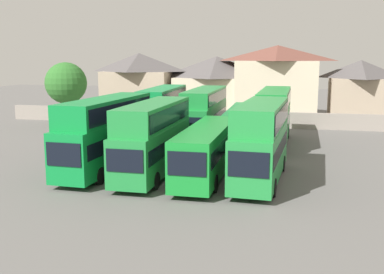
{
  "coord_description": "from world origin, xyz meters",
  "views": [
    {
      "loc": [
        7.55,
        -29.59,
        8.05
      ],
      "look_at": [
        0.0,
        3.0,
        2.17
      ],
      "focal_mm": 43.26,
      "sensor_mm": 36.0,
      "label": 1
    }
  ],
  "objects_px": {
    "bus_3": "(207,148)",
    "house_terrace_centre": "(217,85)",
    "bus_4": "(261,138)",
    "bus_6": "(205,112)",
    "bus_8": "(274,114)",
    "house_terrace_right": "(277,81)",
    "bus_1": "(106,130)",
    "tree_left_of_lot": "(66,83)",
    "house_terrace_left": "(139,83)",
    "bus_7": "(242,123)",
    "bus_5": "(163,110)",
    "house_terrace_far_right": "(360,89)",
    "bus_2": "(153,135)"
  },
  "relations": [
    {
      "from": "bus_3",
      "to": "house_terrace_centre",
      "type": "bearing_deg",
      "value": -171.35
    },
    {
      "from": "bus_2",
      "to": "bus_7",
      "type": "distance_m",
      "value": 13.87
    },
    {
      "from": "bus_1",
      "to": "bus_4",
      "type": "xyz_separation_m",
      "value": [
        10.92,
        -0.59,
        -0.01
      ]
    },
    {
      "from": "bus_1",
      "to": "house_terrace_left",
      "type": "xyz_separation_m",
      "value": [
        -8.65,
        31.6,
        1.43
      ]
    },
    {
      "from": "bus_3",
      "to": "bus_8",
      "type": "xyz_separation_m",
      "value": [
        3.73,
        12.66,
        0.89
      ]
    },
    {
      "from": "bus_1",
      "to": "bus_4",
      "type": "distance_m",
      "value": 10.93
    },
    {
      "from": "bus_7",
      "to": "tree_left_of_lot",
      "type": "relative_size",
      "value": 1.58
    },
    {
      "from": "bus_7",
      "to": "house_terrace_left",
      "type": "bearing_deg",
      "value": -140.14
    },
    {
      "from": "bus_4",
      "to": "tree_left_of_lot",
      "type": "relative_size",
      "value": 1.41
    },
    {
      "from": "house_terrace_left",
      "to": "house_terrace_centre",
      "type": "xyz_separation_m",
      "value": [
        10.77,
        1.05,
        -0.22
      ]
    },
    {
      "from": "bus_4",
      "to": "bus_8",
      "type": "distance_m",
      "value": 13.1
    },
    {
      "from": "bus_2",
      "to": "bus_8",
      "type": "xyz_separation_m",
      "value": [
        7.36,
        13.08,
        0.03
      ]
    },
    {
      "from": "house_terrace_right",
      "to": "house_terrace_far_right",
      "type": "relative_size",
      "value": 1.3
    },
    {
      "from": "bus_8",
      "to": "house_terrace_centre",
      "type": "distance_m",
      "value": 22.06
    },
    {
      "from": "house_terrace_right",
      "to": "bus_6",
      "type": "bearing_deg",
      "value": -106.83
    },
    {
      "from": "bus_1",
      "to": "bus_3",
      "type": "bearing_deg",
      "value": 91.03
    },
    {
      "from": "house_terrace_right",
      "to": "bus_8",
      "type": "bearing_deg",
      "value": -87.77
    },
    {
      "from": "bus_4",
      "to": "bus_5",
      "type": "height_order",
      "value": "bus_4"
    },
    {
      "from": "bus_1",
      "to": "bus_7",
      "type": "bearing_deg",
      "value": 149.22
    },
    {
      "from": "bus_4",
      "to": "bus_6",
      "type": "xyz_separation_m",
      "value": [
        -6.41,
        13.27,
        -0.08
      ]
    },
    {
      "from": "bus_5",
      "to": "bus_1",
      "type": "bearing_deg",
      "value": -4.06
    },
    {
      "from": "bus_7",
      "to": "tree_left_of_lot",
      "type": "xyz_separation_m",
      "value": [
        -21.66,
        7.15,
        3.02
      ]
    },
    {
      "from": "house_terrace_centre",
      "to": "tree_left_of_lot",
      "type": "bearing_deg",
      "value": -140.34
    },
    {
      "from": "house_terrace_far_right",
      "to": "house_terrace_right",
      "type": "bearing_deg",
      "value": -171.96
    },
    {
      "from": "bus_1",
      "to": "tree_left_of_lot",
      "type": "relative_size",
      "value": 1.56
    },
    {
      "from": "bus_3",
      "to": "bus_7",
      "type": "xyz_separation_m",
      "value": [
        0.83,
        12.68,
        -0.06
      ]
    },
    {
      "from": "bus_3",
      "to": "house_terrace_centre",
      "type": "distance_m",
      "value": 33.28
    },
    {
      "from": "bus_1",
      "to": "bus_4",
      "type": "height_order",
      "value": "bus_1"
    },
    {
      "from": "bus_5",
      "to": "house_terrace_far_right",
      "type": "bearing_deg",
      "value": 131.83
    },
    {
      "from": "bus_5",
      "to": "bus_7",
      "type": "relative_size",
      "value": 0.99
    },
    {
      "from": "bus_5",
      "to": "house_terrace_far_right",
      "type": "xyz_separation_m",
      "value": [
        20.52,
        20.28,
        1.03
      ]
    },
    {
      "from": "bus_2",
      "to": "bus_7",
      "type": "height_order",
      "value": "bus_2"
    },
    {
      "from": "bus_7",
      "to": "bus_4",
      "type": "bearing_deg",
      "value": 10.47
    },
    {
      "from": "bus_1",
      "to": "tree_left_of_lot",
      "type": "xyz_separation_m",
      "value": [
        -13.52,
        19.69,
        2.0
      ]
    },
    {
      "from": "bus_1",
      "to": "bus_6",
      "type": "height_order",
      "value": "bus_1"
    },
    {
      "from": "bus_8",
      "to": "house_terrace_right",
      "type": "bearing_deg",
      "value": -177.37
    },
    {
      "from": "bus_5",
      "to": "tree_left_of_lot",
      "type": "xyz_separation_m",
      "value": [
        -13.8,
        6.71,
        2.07
      ]
    },
    {
      "from": "bus_6",
      "to": "tree_left_of_lot",
      "type": "height_order",
      "value": "tree_left_of_lot"
    },
    {
      "from": "bus_3",
      "to": "bus_5",
      "type": "distance_m",
      "value": 14.91
    },
    {
      "from": "bus_4",
      "to": "bus_3",
      "type": "bearing_deg",
      "value": -94.18
    },
    {
      "from": "house_terrace_right",
      "to": "house_terrace_centre",
      "type": "bearing_deg",
      "value": 173.82
    },
    {
      "from": "bus_8",
      "to": "house_terrace_far_right",
      "type": "distance_m",
      "value": 22.95
    },
    {
      "from": "tree_left_of_lot",
      "to": "bus_5",
      "type": "bearing_deg",
      "value": -25.95
    },
    {
      "from": "bus_3",
      "to": "house_terrace_centre",
      "type": "height_order",
      "value": "house_terrace_centre"
    },
    {
      "from": "house_terrace_centre",
      "to": "house_terrace_far_right",
      "type": "xyz_separation_m",
      "value": [
        18.68,
        0.6,
        -0.24
      ]
    },
    {
      "from": "bus_3",
      "to": "bus_8",
      "type": "relative_size",
      "value": 1.0
    },
    {
      "from": "bus_7",
      "to": "house_terrace_centre",
      "type": "xyz_separation_m",
      "value": [
        -6.02,
        20.11,
        2.22
      ]
    },
    {
      "from": "bus_4",
      "to": "tree_left_of_lot",
      "type": "bearing_deg",
      "value": -126.93
    },
    {
      "from": "bus_7",
      "to": "house_terrace_centre",
      "type": "distance_m",
      "value": 21.11
    },
    {
      "from": "bus_7",
      "to": "bus_8",
      "type": "height_order",
      "value": "bus_8"
    }
  ]
}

